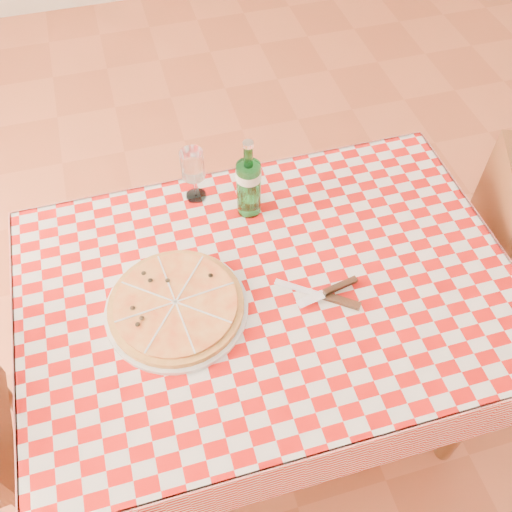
{
  "coord_description": "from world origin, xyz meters",
  "views": [
    {
      "loc": [
        -0.27,
        -0.81,
        1.99
      ],
      "look_at": [
        -0.02,
        0.06,
        0.82
      ],
      "focal_mm": 40.0,
      "sensor_mm": 36.0,
      "label": 1
    }
  ],
  "objects": [
    {
      "name": "cutlery",
      "position": [
        0.12,
        -0.07,
        0.77
      ],
      "size": [
        0.27,
        0.24,
        0.03
      ],
      "primitive_type": null,
      "rotation": [
        0.0,
        0.0,
        -0.16
      ],
      "color": "silver",
      "rests_on": "tablecloth"
    },
    {
      "name": "water_bottle",
      "position": [
        0.02,
        0.27,
        0.89
      ],
      "size": [
        0.09,
        0.09,
        0.25
      ],
      "primitive_type": null,
      "rotation": [
        0.0,
        0.0,
        0.4
      ],
      "color": "#196426",
      "rests_on": "tablecloth"
    },
    {
      "name": "tablecloth",
      "position": [
        0.0,
        0.0,
        0.75
      ],
      "size": [
        1.3,
        0.9,
        0.01
      ],
      "primitive_type": "cube",
      "color": "#A70D0A",
      "rests_on": "dining_table"
    },
    {
      "name": "pizza_plate",
      "position": [
        -0.25,
        -0.01,
        0.78
      ],
      "size": [
        0.4,
        0.4,
        0.05
      ],
      "primitive_type": null,
      "rotation": [
        0.0,
        0.0,
        0.11
      ],
      "color": "#BE7E3F",
      "rests_on": "tablecloth"
    },
    {
      "name": "chair_near",
      "position": [
        0.88,
        0.11,
        0.47
      ],
      "size": [
        0.49,
        0.49,
        0.83
      ],
      "rotation": [
        0.0,
        0.0,
        -0.39
      ],
      "color": "brown",
      "rests_on": "ground"
    },
    {
      "name": "dining_table",
      "position": [
        0.0,
        0.0,
        0.66
      ],
      "size": [
        1.2,
        0.8,
        0.75
      ],
      "color": "brown",
      "rests_on": "ground"
    },
    {
      "name": "wine_glass",
      "position": [
        -0.12,
        0.37,
        0.84
      ],
      "size": [
        0.08,
        0.08,
        0.17
      ],
      "primitive_type": null,
      "rotation": [
        0.0,
        0.0,
        -0.2
      ],
      "color": "white",
      "rests_on": "tablecloth"
    }
  ]
}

